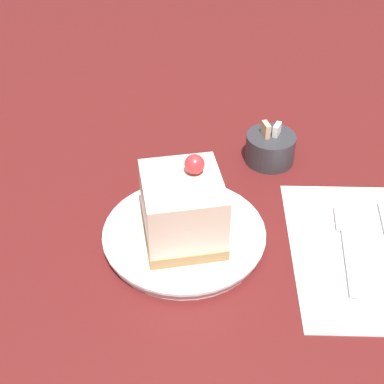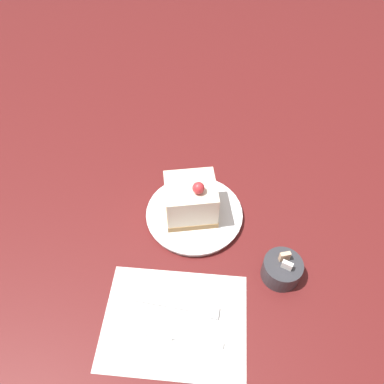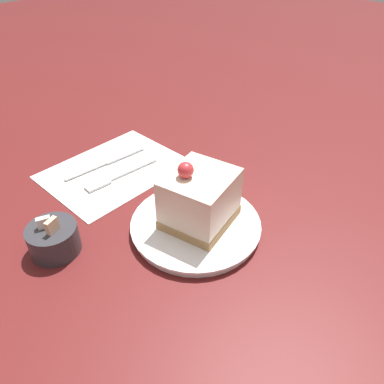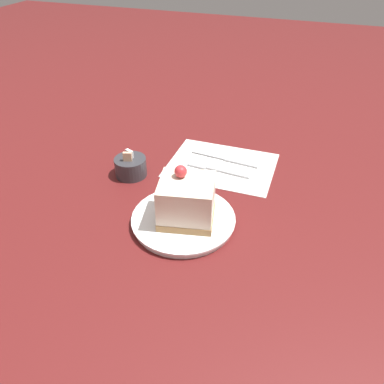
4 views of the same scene
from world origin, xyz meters
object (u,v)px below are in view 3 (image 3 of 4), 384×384
(plate, at_px, (197,225))
(cake_slice, at_px, (200,199))
(sugar_bowl, at_px, (54,239))
(fork, at_px, (116,176))
(knife, at_px, (113,160))

(plate, distance_m, cake_slice, 0.05)
(cake_slice, distance_m, sugar_bowl, 0.23)
(fork, bearing_deg, cake_slice, -172.57)
(fork, relative_size, sugar_bowl, 2.12)
(fork, bearing_deg, plate, -174.04)
(fork, bearing_deg, sugar_bowl, 120.64)
(fork, xyz_separation_m, knife, (0.05, -0.03, 0.00))
(plate, bearing_deg, sugar_bowl, 56.08)
(plate, bearing_deg, knife, -6.00)
(knife, bearing_deg, cake_slice, -179.83)
(cake_slice, relative_size, fork, 0.78)
(sugar_bowl, bearing_deg, plate, -123.92)
(plate, bearing_deg, cake_slice, -98.20)
(plate, relative_size, knife, 1.17)
(fork, distance_m, sugar_bowl, 0.20)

